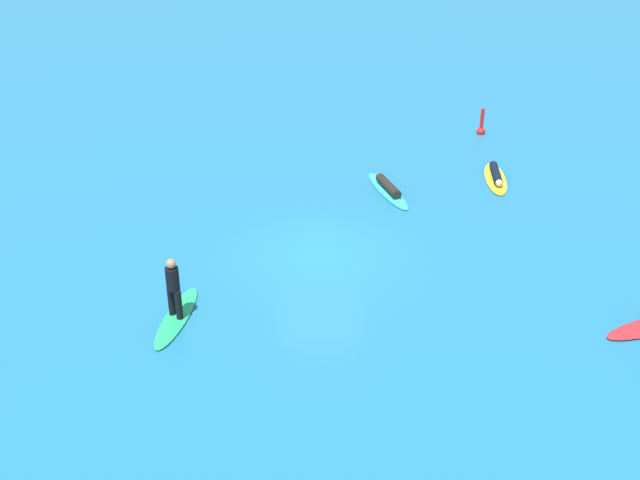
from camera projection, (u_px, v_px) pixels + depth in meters
name	position (u px, v px, depth m)	size (l,w,h in m)	color
ground_plane	(320.00, 255.00, 23.04)	(120.00, 120.00, 0.00)	#1E6B93
surfer_on_teal_board	(388.00, 188.00, 26.95)	(1.85, 3.25, 0.40)	#33C6CC
surfer_on_green_board	(175.00, 303.00, 19.81)	(0.84, 2.96, 1.78)	#23B266
surfer_on_yellow_board	(496.00, 176.00, 27.88)	(0.76, 2.94, 0.38)	yellow
marker_buoy	(481.00, 128.00, 32.02)	(0.36, 0.36, 1.18)	red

